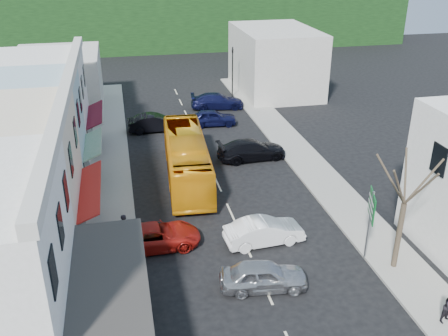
{
  "coord_description": "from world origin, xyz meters",
  "views": [
    {
      "loc": [
        -6.25,
        -23.06,
        15.97
      ],
      "look_at": [
        0.0,
        6.0,
        2.2
      ],
      "focal_mm": 40.0,
      "sensor_mm": 36.0,
      "label": 1
    }
  ],
  "objects_px": {
    "bus": "(187,159)",
    "traffic_signal": "(232,73)",
    "car_silver": "(263,276)",
    "pedestrian_left": "(125,228)",
    "direction_sign": "(369,226)",
    "car_red": "(156,236)",
    "car_white": "(264,232)",
    "street_tree": "(404,204)"
  },
  "relations": [
    {
      "from": "bus",
      "to": "traffic_signal",
      "type": "bearing_deg",
      "value": 71.49
    },
    {
      "from": "street_tree",
      "to": "traffic_signal",
      "type": "distance_m",
      "value": 32.28
    },
    {
      "from": "car_white",
      "to": "car_silver",
      "type": "bearing_deg",
      "value": 158.78
    },
    {
      "from": "car_silver",
      "to": "direction_sign",
      "type": "bearing_deg",
      "value": -71.23
    },
    {
      "from": "bus",
      "to": "pedestrian_left",
      "type": "distance_m",
      "value": 8.99
    },
    {
      "from": "car_silver",
      "to": "car_white",
      "type": "relative_size",
      "value": 1.0
    },
    {
      "from": "car_silver",
      "to": "pedestrian_left",
      "type": "distance_m",
      "value": 8.57
    },
    {
      "from": "car_silver",
      "to": "pedestrian_left",
      "type": "xyz_separation_m",
      "value": [
        -6.55,
        5.52,
        0.3
      ]
    },
    {
      "from": "pedestrian_left",
      "to": "direction_sign",
      "type": "relative_size",
      "value": 0.41
    },
    {
      "from": "car_red",
      "to": "traffic_signal",
      "type": "distance_m",
      "value": 29.69
    },
    {
      "from": "street_tree",
      "to": "traffic_signal",
      "type": "height_order",
      "value": "street_tree"
    },
    {
      "from": "car_silver",
      "to": "street_tree",
      "type": "bearing_deg",
      "value": -81.59
    },
    {
      "from": "car_silver",
      "to": "traffic_signal",
      "type": "distance_m",
      "value": 32.97
    },
    {
      "from": "car_silver",
      "to": "direction_sign",
      "type": "height_order",
      "value": "direction_sign"
    },
    {
      "from": "traffic_signal",
      "to": "direction_sign",
      "type": "bearing_deg",
      "value": 112.16
    },
    {
      "from": "car_silver",
      "to": "car_red",
      "type": "xyz_separation_m",
      "value": [
        -4.9,
        4.8,
        0.0
      ]
    },
    {
      "from": "bus",
      "to": "car_silver",
      "type": "distance_m",
      "value": 13.36
    },
    {
      "from": "bus",
      "to": "car_red",
      "type": "distance_m",
      "value": 8.96
    },
    {
      "from": "bus",
      "to": "direction_sign",
      "type": "bearing_deg",
      "value": -52.45
    },
    {
      "from": "car_red",
      "to": "traffic_signal",
      "type": "bearing_deg",
      "value": -22.93
    },
    {
      "from": "pedestrian_left",
      "to": "street_tree",
      "type": "xyz_separation_m",
      "value": [
        13.79,
        -5.37,
        2.89
      ]
    },
    {
      "from": "direction_sign",
      "to": "traffic_signal",
      "type": "distance_m",
      "value": 31.14
    },
    {
      "from": "car_red",
      "to": "pedestrian_left",
      "type": "relative_size",
      "value": 2.71
    },
    {
      "from": "car_white",
      "to": "car_red",
      "type": "xyz_separation_m",
      "value": [
        -6.08,
        0.89,
        0.0
      ]
    },
    {
      "from": "traffic_signal",
      "to": "pedestrian_left",
      "type": "bearing_deg",
      "value": 86.86
    },
    {
      "from": "car_red",
      "to": "street_tree",
      "type": "distance_m",
      "value": 13.39
    },
    {
      "from": "street_tree",
      "to": "traffic_signal",
      "type": "relative_size",
      "value": 1.42
    },
    {
      "from": "car_white",
      "to": "car_red",
      "type": "bearing_deg",
      "value": 77.24
    },
    {
      "from": "traffic_signal",
      "to": "car_silver",
      "type": "bearing_deg",
      "value": 101.4
    },
    {
      "from": "pedestrian_left",
      "to": "bus",
      "type": "bearing_deg",
      "value": -33.14
    },
    {
      "from": "car_silver",
      "to": "car_red",
      "type": "bearing_deg",
      "value": 52.86
    },
    {
      "from": "traffic_signal",
      "to": "car_white",
      "type": "bearing_deg",
      "value": 102.31
    },
    {
      "from": "direction_sign",
      "to": "car_red",
      "type": "bearing_deg",
      "value": -177.79
    },
    {
      "from": "pedestrian_left",
      "to": "traffic_signal",
      "type": "relative_size",
      "value": 0.31
    },
    {
      "from": "car_silver",
      "to": "pedestrian_left",
      "type": "bearing_deg",
      "value": 57.12
    },
    {
      "from": "car_white",
      "to": "direction_sign",
      "type": "xyz_separation_m",
      "value": [
        4.95,
        -2.66,
        1.36
      ]
    },
    {
      "from": "car_white",
      "to": "traffic_signal",
      "type": "distance_m",
      "value": 28.93
    },
    {
      "from": "car_red",
      "to": "direction_sign",
      "type": "relative_size",
      "value": 1.12
    },
    {
      "from": "street_tree",
      "to": "direction_sign",
      "type": "bearing_deg",
      "value": 135.12
    },
    {
      "from": "bus",
      "to": "car_red",
      "type": "relative_size",
      "value": 2.52
    },
    {
      "from": "car_silver",
      "to": "direction_sign",
      "type": "xyz_separation_m",
      "value": [
        6.13,
        1.25,
        1.36
      ]
    },
    {
      "from": "car_white",
      "to": "car_red",
      "type": "distance_m",
      "value": 6.15
    }
  ]
}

